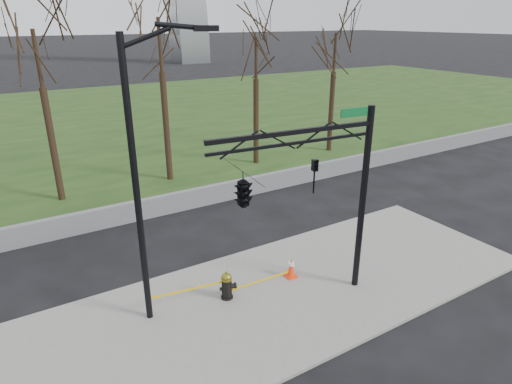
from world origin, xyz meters
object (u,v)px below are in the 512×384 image
fire_hydrant (227,286)px  traffic_cone (291,268)px  street_light (143,168)px  traffic_signal_mast (269,185)px

fire_hydrant → traffic_cone: bearing=11.3°
traffic_cone → street_light: 6.25m
traffic_cone → traffic_signal_mast: 4.22m
fire_hydrant → street_light: street_light is taller
traffic_cone → street_light: size_ratio=0.09×
fire_hydrant → street_light: bearing=-175.0°
traffic_cone → fire_hydrant: bearing=178.5°
traffic_cone → street_light: bearing=175.5°
fire_hydrant → traffic_cone: fire_hydrant is taller
traffic_cone → street_light: (-4.58, 0.36, 4.24)m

